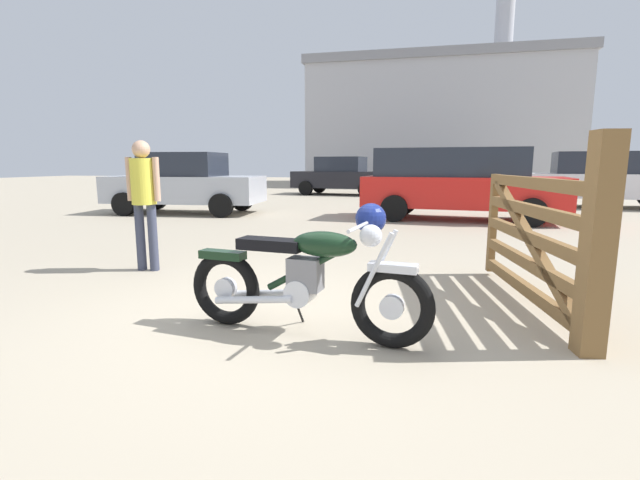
{
  "coord_description": "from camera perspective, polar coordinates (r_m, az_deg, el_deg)",
  "views": [
    {
      "loc": [
        1.34,
        -3.65,
        1.37
      ],
      "look_at": [
        0.13,
        0.95,
        0.57
      ],
      "focal_mm": 25.38,
      "sensor_mm": 36.0,
      "label": 1
    }
  ],
  "objects": [
    {
      "name": "ground_plane",
      "position": [
        4.13,
        -5.21,
        -9.86
      ],
      "size": [
        80.0,
        80.0,
        0.0
      ],
      "primitive_type": "plane",
      "color": "tan"
    },
    {
      "name": "vintage_motorcycle",
      "position": [
        3.61,
        -1.21,
        -4.53
      ],
      "size": [
        2.08,
        0.73,
        1.07
      ],
      "rotation": [
        0.0,
        0.0,
        -0.11
      ],
      "color": "black",
      "rests_on": "ground_plane"
    },
    {
      "name": "timber_gate",
      "position": [
        4.56,
        26.23,
        0.18
      ],
      "size": [
        0.59,
        2.52,
        1.6
      ],
      "rotation": [
        0.0,
        0.0,
        1.75
      ],
      "color": "brown",
      "rests_on": "ground_plane"
    },
    {
      "name": "bystander",
      "position": [
        6.19,
        -21.34,
        5.68
      ],
      "size": [
        0.46,
        0.3,
        1.66
      ],
      "rotation": [
        0.0,
        0.0,
        4.76
      ],
      "color": "#383D51",
      "rests_on": "ground_plane"
    },
    {
      "name": "pale_sedan_back",
      "position": [
        11.64,
        16.94,
        7.07
      ],
      "size": [
        4.8,
        2.19,
        1.74
      ],
      "rotation": [
        0.0,
        0.0,
        -0.06
      ],
      "color": "black",
      "rests_on": "ground_plane"
    },
    {
      "name": "red_hatchback_near",
      "position": [
        13.19,
        -16.64,
        6.89
      ],
      "size": [
        4.36,
        2.27,
        1.67
      ],
      "rotation": [
        0.0,
        0.0,
        0.11
      ],
      "color": "black",
      "rests_on": "ground_plane"
    },
    {
      "name": "silver_sedan_mid",
      "position": [
        16.93,
        32.58,
        6.66
      ],
      "size": [
        4.84,
        2.28,
        1.74
      ],
      "rotation": [
        0.0,
        0.0,
        3.05
      ],
      "color": "black",
      "rests_on": "ground_plane"
    },
    {
      "name": "blue_hatchback_right",
      "position": [
        20.34,
        2.67,
        8.09
      ],
      "size": [
        4.35,
        2.23,
        1.67
      ],
      "rotation": [
        0.0,
        0.0,
        3.04
      ],
      "color": "black",
      "rests_on": "ground_plane"
    },
    {
      "name": "dark_sedan_left",
      "position": [
        20.81,
        14.52,
        8.12
      ],
      "size": [
        4.86,
        2.34,
        1.74
      ],
      "rotation": [
        0.0,
        0.0,
        -0.11
      ],
      "color": "black",
      "rests_on": "ground_plane"
    },
    {
      "name": "industrial_building",
      "position": [
        31.51,
        14.6,
        13.77
      ],
      "size": [
        15.6,
        11.24,
        15.3
      ],
      "rotation": [
        0.0,
        0.0,
        0.02
      ],
      "color": "#B2B2B7",
      "rests_on": "ground_plane"
    }
  ]
}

